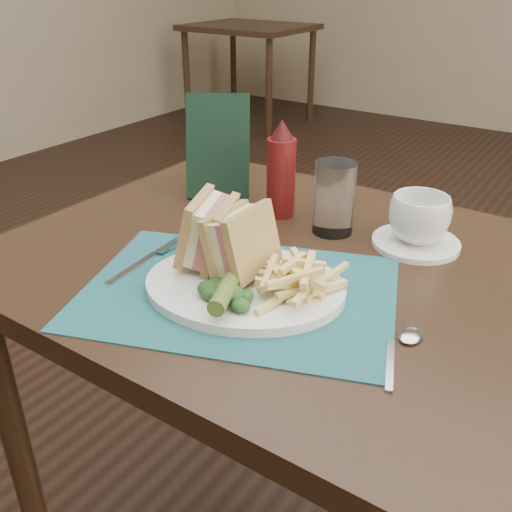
% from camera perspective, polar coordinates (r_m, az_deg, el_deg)
% --- Properties ---
extents(floor, '(7.00, 7.00, 0.00)m').
position_cam_1_polar(floor, '(1.77, 10.57, -15.34)').
color(floor, black).
rests_on(floor, ground).
extents(table_main, '(0.90, 0.75, 0.75)m').
position_cam_1_polar(table_main, '(1.18, 1.64, -16.01)').
color(table_main, black).
rests_on(table_main, ground).
extents(table_bg_left, '(0.90, 0.75, 0.75)m').
position_cam_1_polar(table_bg_left, '(4.78, -0.66, 17.67)').
color(table_bg_left, black).
rests_on(table_bg_left, ground).
extents(placemat, '(0.54, 0.47, 0.00)m').
position_cam_1_polar(placemat, '(0.85, -1.74, -3.59)').
color(placemat, '#1C555B').
rests_on(placemat, table_main).
extents(plate, '(0.36, 0.32, 0.01)m').
position_cam_1_polar(plate, '(0.85, -1.14, -3.02)').
color(plate, white).
rests_on(plate, placemat).
extents(sandwich_half_a, '(0.11, 0.13, 0.11)m').
position_cam_1_polar(sandwich_half_a, '(0.88, -6.18, 2.73)').
color(sandwich_half_a, tan).
rests_on(sandwich_half_a, plate).
extents(sandwich_half_b, '(0.08, 0.11, 0.11)m').
position_cam_1_polar(sandwich_half_b, '(0.85, -2.59, 1.78)').
color(sandwich_half_b, tan).
rests_on(sandwich_half_b, plate).
extents(kale_garnish, '(0.11, 0.08, 0.03)m').
position_cam_1_polar(kale_garnish, '(0.80, -2.55, -3.59)').
color(kale_garnish, '#183E16').
rests_on(kale_garnish, plate).
extents(pickle_spear, '(0.07, 0.12, 0.03)m').
position_cam_1_polar(pickle_spear, '(0.79, -2.87, -3.16)').
color(pickle_spear, '#4C6526').
rests_on(pickle_spear, plate).
extents(fries_pile, '(0.18, 0.20, 0.05)m').
position_cam_1_polar(fries_pile, '(0.81, 3.93, -1.83)').
color(fries_pile, '#F3D779').
rests_on(fries_pile, plate).
extents(fork, '(0.05, 0.17, 0.01)m').
position_cam_1_polar(fork, '(0.95, -10.96, -0.25)').
color(fork, silver).
rests_on(fork, placemat).
extents(spoon, '(0.09, 0.15, 0.01)m').
position_cam_1_polar(spoon, '(0.74, 14.01, -9.33)').
color(spoon, silver).
rests_on(spoon, table_main).
extents(saucer, '(0.19, 0.19, 0.01)m').
position_cam_1_polar(saucer, '(1.02, 15.67, 1.27)').
color(saucer, white).
rests_on(saucer, table_main).
extents(coffee_cup, '(0.14, 0.14, 0.08)m').
position_cam_1_polar(coffee_cup, '(1.01, 16.00, 3.61)').
color(coffee_cup, white).
rests_on(coffee_cup, saucer).
extents(drinking_glass, '(0.09, 0.09, 0.13)m').
position_cam_1_polar(drinking_glass, '(1.02, 7.82, 5.76)').
color(drinking_glass, white).
rests_on(drinking_glass, table_main).
extents(ketchup_bottle, '(0.07, 0.07, 0.19)m').
position_cam_1_polar(ketchup_bottle, '(1.08, 2.54, 8.71)').
color(ketchup_bottle, '#5A100F').
rests_on(ketchup_bottle, table_main).
extents(check_presenter, '(0.15, 0.13, 0.20)m').
position_cam_1_polar(check_presenter, '(1.18, -3.83, 10.85)').
color(check_presenter, black).
rests_on(check_presenter, table_main).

